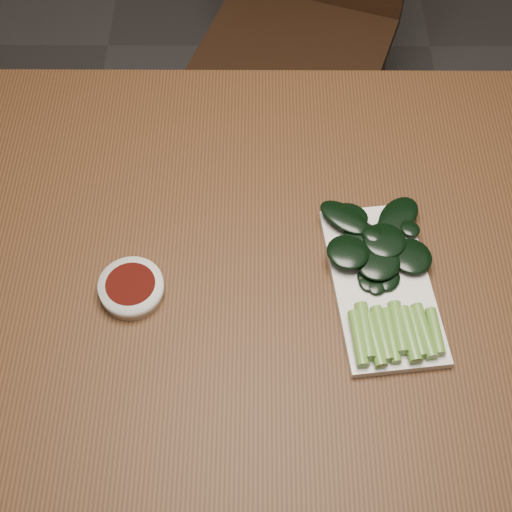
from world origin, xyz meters
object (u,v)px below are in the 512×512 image
table (279,275)px  gai_lan (380,273)px  sauce_bowl (132,288)px  chair_far (303,17)px  serving_plate (382,285)px

table → gai_lan: 0.18m
table → sauce_bowl: 0.25m
chair_far → serving_plate: 0.98m
sauce_bowl → serving_plate: (0.37, 0.01, -0.01)m
table → serving_plate: bearing=-23.4°
table → chair_far: (0.08, 0.88, -0.19)m
chair_far → sauce_bowl: (-0.30, -0.95, 0.28)m
sauce_bowl → table: bearing=19.1°
serving_plate → gai_lan: size_ratio=0.96×
chair_far → gai_lan: chair_far is taller
serving_plate → gai_lan: (-0.00, 0.01, 0.02)m
table → gai_lan: gai_lan is taller
sauce_bowl → gai_lan: 0.37m
sauce_bowl → serving_plate: size_ratio=0.32×
sauce_bowl → gai_lan: (0.37, 0.02, 0.01)m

